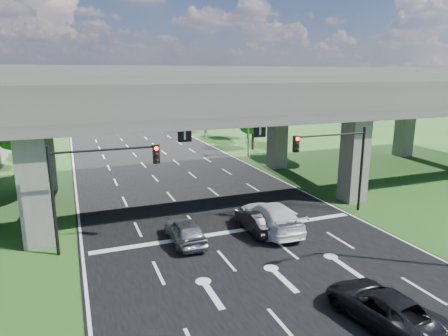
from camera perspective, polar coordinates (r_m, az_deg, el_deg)
ground at (r=22.14m, az=4.76°, el=-12.34°), size 160.00×160.00×0.00m
road at (r=30.77m, az=-3.45°, el=-4.77°), size 18.00×120.00×0.03m
overpass at (r=31.20m, az=-4.81°, el=10.27°), size 80.00×15.00×10.00m
signal_right at (r=28.00m, az=15.86°, el=1.75°), size 5.76×0.54×6.00m
signal_left at (r=22.48m, az=-17.95°, el=-1.19°), size 5.76×0.54×6.00m
streetlight_far at (r=46.12m, az=3.10°, el=8.72°), size 3.38×0.25×10.00m
streetlight_beyond at (r=61.01m, az=-3.20°, el=9.85°), size 3.38×0.25×10.00m
tree_left_near at (r=44.40m, az=-27.89°, el=5.68°), size 4.50×4.50×7.80m
tree_left_far at (r=60.16m, az=-25.40°, el=7.87°), size 4.80×4.80×8.32m
tree_right_near at (r=51.09m, az=4.25°, el=7.63°), size 4.20×4.20×7.28m
tree_right_mid at (r=59.60m, az=3.53°, el=8.15°), size 3.91×3.90×6.76m
tree_right_far at (r=65.48m, az=-2.66°, el=9.20°), size 4.50×4.50×7.80m
car_silver at (r=23.37m, az=-5.56°, el=-8.91°), size 1.72×4.23×1.44m
car_dark at (r=24.92m, az=4.74°, el=-7.57°), size 1.45×4.07×1.34m
car_white at (r=25.25m, az=6.65°, el=-6.88°), size 2.58×5.95×1.70m
car_trailing at (r=17.61m, az=21.72°, el=-17.96°), size 2.85×5.11×1.35m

